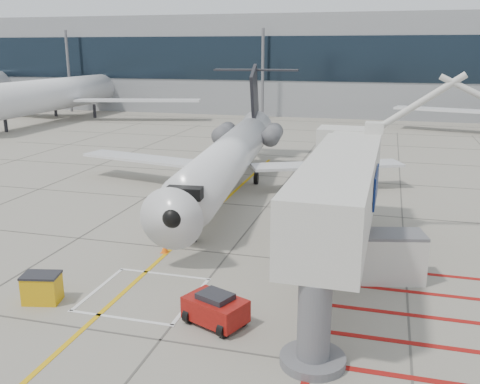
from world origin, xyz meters
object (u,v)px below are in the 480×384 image
(regional_jet, at_px, (221,141))
(jet_bridge, at_px, (339,202))
(pushback_tug, at_px, (215,308))
(spill_bin, at_px, (42,288))

(regional_jet, height_order, jet_bridge, regional_jet)
(jet_bridge, relative_size, pushback_tug, 8.30)
(jet_bridge, distance_m, spill_bin, 11.91)
(regional_jet, xyz_separation_m, spill_bin, (-2.58, -14.74, -3.36))
(pushback_tug, distance_m, spill_bin, 6.88)
(regional_jet, relative_size, pushback_tug, 14.23)
(jet_bridge, bearing_deg, regional_jet, 129.16)
(pushback_tug, bearing_deg, spill_bin, -155.96)
(jet_bridge, bearing_deg, spill_bin, -155.79)
(spill_bin, bearing_deg, regional_jet, 67.48)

